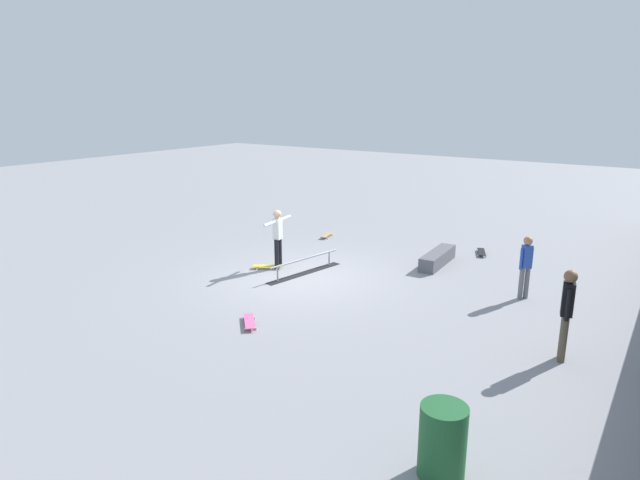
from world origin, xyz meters
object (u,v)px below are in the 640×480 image
Objects in this scene: skateboard_main at (267,266)px; loose_skateboard_black at (481,252)px; skater_main at (278,235)px; bystander_black_shirt at (567,310)px; trash_bin at (443,441)px; loose_skateboard_natural at (327,235)px; bystander_blue_shirt at (526,264)px; skate_ledge at (438,258)px; loose_skateboard_pink at (249,321)px; grind_rail at (305,267)px.

loose_skateboard_black is (-4.72, 4.39, 0.00)m from skateboard_main.
bystander_black_shirt is at bearing -106.74° from skater_main.
bystander_black_shirt is (1.11, 7.77, 0.88)m from skateboard_main.
loose_skateboard_black is at bearing -164.42° from trash_bin.
skateboard_main is at bearing -64.96° from loose_skateboard_black.
bystander_black_shirt is at bearing -135.42° from loose_skateboard_natural.
skater_main is 1.08× the size of bystander_blue_shirt.
loose_skateboard_natural is 11.94m from trash_bin.
loose_skateboard_natural is at bearing -101.83° from loose_skateboard_black.
skate_ledge is 4.53m from skater_main.
bystander_black_shirt reaches higher than skateboard_main.
trash_bin is at bearing 22.42° from loose_skateboard_pink.
skate_ledge is 3.07m from bystander_blue_shirt.
skater_main is 6.20m from loose_skateboard_black.
loose_skateboard_black is (-5.83, -3.38, -0.88)m from bystander_black_shirt.
grind_rail is 3.80m from skate_ledge.
grind_rail is 1.11m from skateboard_main.
grind_rail is 3.23× the size of skateboard_main.
trash_bin is at bearing 22.81° from skate_ledge.
loose_skateboard_pink is at bearing 27.22° from grind_rail.
bystander_black_shirt is 2.06× the size of loose_skateboard_natural.
loose_skateboard_natural is at bearing -144.85° from grind_rail.
loose_skateboard_pink is 5.51m from trash_bin.
grind_rail reaches higher than skateboard_main.
skate_ledge is 2.67× the size of loose_skateboard_pink.
trash_bin is at bearing -6.44° from loose_skateboard_black.
skater_main is at bearing 177.34° from loose_skateboard_natural.
skater_main is 6.35m from bystander_blue_shirt.
loose_skateboard_natural is (-4.94, -8.35, -0.88)m from bystander_black_shirt.
skateboard_main is 0.96× the size of loose_skateboard_black.
skater_main is at bearing -128.16° from trash_bin.
bystander_black_shirt is at bearing 64.65° from loose_skateboard_pink.
bystander_black_shirt is 9.74m from loose_skateboard_natural.
loose_skateboard_pink is (3.37, 1.03, -0.12)m from grind_rail.
bystander_blue_shirt reaches higher than skate_ledge.
skate_ledge is at bearing 7.15° from skateboard_main.
loose_skateboard_black is 0.85× the size of trash_bin.
skater_main is at bearing 20.23° from skateboard_main.
trash_bin is (9.07, 7.75, 0.41)m from loose_skateboard_natural.
loose_skateboard_pink is at bearing -112.75° from trash_bin.
skater_main reaches higher than skate_ledge.
loose_skateboard_black is at bearing 17.51° from bystander_black_shirt.
loose_skateboard_natural and loose_skateboard_black have the same top height.
skateboard_main is 0.46× the size of bystander_black_shirt.
trash_bin is at bearing 159.16° from bystander_black_shirt.
bystander_blue_shirt is at bearing 93.23° from loose_skateboard_pink.
loose_skateboard_natural is (-2.18, -6.97, -0.77)m from bystander_blue_shirt.
skate_ledge reaches higher than loose_skateboard_black.
bystander_blue_shirt reaches higher than loose_skateboard_natural.
skate_ledge reaches higher than loose_skateboard_pink.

